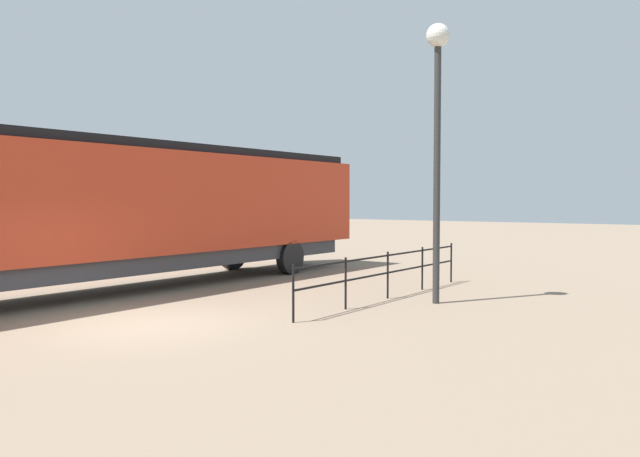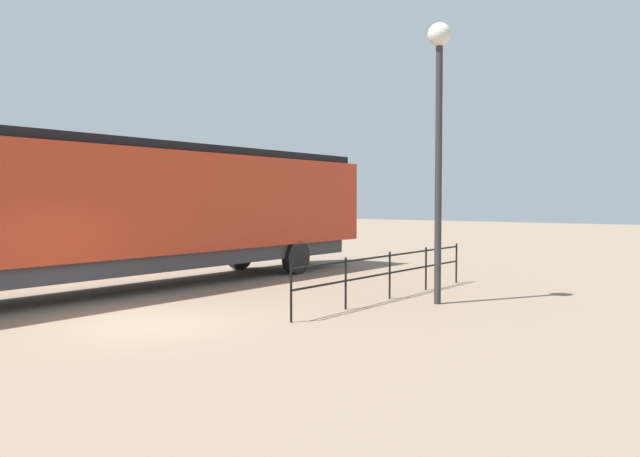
# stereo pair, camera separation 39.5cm
# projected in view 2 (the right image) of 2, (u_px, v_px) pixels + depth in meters

# --- Properties ---
(ground_plane) EXTENTS (120.00, 120.00, 0.00)m
(ground_plane) POSITION_uv_depth(u_px,v_px,m) (139.00, 324.00, 12.69)
(ground_plane) COLOR #84705B
(locomotive) EXTENTS (2.83, 18.69, 3.97)m
(locomotive) POSITION_uv_depth(u_px,v_px,m) (132.00, 207.00, 17.41)
(locomotive) COLOR red
(locomotive) RESTS_ON ground_plane
(lamp_post) EXTENTS (0.54, 0.54, 6.49)m
(lamp_post) POSITION_uv_depth(u_px,v_px,m) (439.00, 103.00, 14.89)
(lamp_post) COLOR #2D2D2D
(lamp_post) RESTS_ON ground_plane
(platform_fence) EXTENTS (0.05, 7.69, 1.16)m
(platform_fence) POSITION_uv_depth(u_px,v_px,m) (390.00, 268.00, 15.84)
(platform_fence) COLOR black
(platform_fence) RESTS_ON ground_plane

